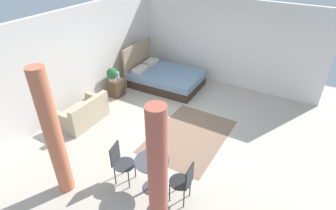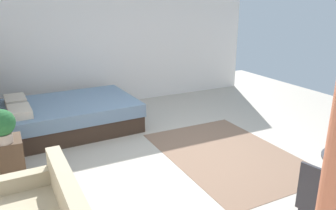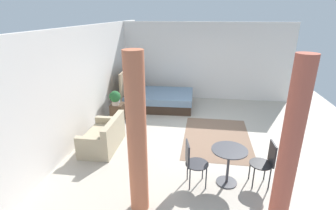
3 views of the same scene
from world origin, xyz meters
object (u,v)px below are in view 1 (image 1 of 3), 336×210
Objects in this scene: couch at (84,114)px; cafe_chair_near_couch at (185,180)px; potted_plant at (112,74)px; nightstand at (116,88)px; vase at (117,75)px; cafe_chair_near_window at (120,160)px; balcony_table at (152,169)px; bed at (164,77)px.

couch is 1.47× the size of cafe_chair_near_couch.
potted_plant is 4.40m from cafe_chair_near_couch.
nightstand is 2.59× the size of vase.
potted_plant is at bearing 57.32° from cafe_chair_near_couch.
couch is 1.46× the size of cafe_chair_near_window.
cafe_chair_near_window reaches higher than balcony_table.
bed is 5.51× the size of potted_plant.
vase is 4.51m from cafe_chair_near_couch.
couch is at bearing 75.48° from cafe_chair_near_couch.
potted_plant reaches higher than nightstand.
cafe_chair_near_couch is (-2.47, -3.68, 0.26)m from nightstand.
cafe_chair_near_couch is (-2.37, -3.69, -0.24)m from potted_plant.
balcony_table is (-2.52, -3.00, 0.24)m from nightstand.
vase is (-1.23, 0.94, 0.35)m from bed.
vase is at bearing 40.30° from cafe_chair_near_window.
cafe_chair_near_window is (-4.01, -1.42, 0.24)m from bed.
couch is 2.43m from cafe_chair_near_window.
cafe_chair_near_couch is at bearing -104.52° from couch.
cafe_chair_near_window is (-2.67, -2.34, 0.26)m from nightstand.
couch is (-2.91, 0.73, -0.03)m from bed.
nightstand is at bearing 56.10° from cafe_chair_near_couch.
cafe_chair_near_window is at bearing 98.33° from cafe_chair_near_couch.
cafe_chair_near_couch is (-0.90, -3.48, 0.27)m from couch.
vase is 3.65m from cafe_chair_near_window.
vase is (0.12, 0.02, 0.37)m from nightstand.
bed is 4.71m from cafe_chair_near_couch.
balcony_table is at bearing -129.98° from nightstand.
cafe_chair_near_couch is at bearing -122.68° from potted_plant.
potted_plant is 0.47× the size of cafe_chair_near_window.
couch is at bearing -173.04° from nightstand.
cafe_chair_near_window reaches higher than cafe_chair_near_couch.
vase is (0.22, -0.00, -0.13)m from potted_plant.
bed is 2.62× the size of cafe_chair_near_couch.
cafe_chair_near_window is (-2.79, -2.36, -0.11)m from vase.
bed is at bearing 35.83° from cafe_chair_near_couch.
cafe_chair_near_window is at bearing -160.46° from bed.
nightstand is 1.28× the size of potted_plant.
bed is at bearing -33.02° from potted_plant.
cafe_chair_near_couch reaches higher than balcony_table.
couch is 2.98m from balcony_table.
potted_plant reaches higher than couch.
cafe_chair_near_window is at bearing -137.35° from potted_plant.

